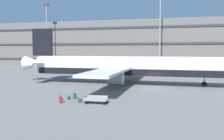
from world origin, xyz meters
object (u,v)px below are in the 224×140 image
(baggage_cart, at_px, (96,100))
(backpack_upright, at_px, (69,98))
(airliner, at_px, (124,67))
(backpack_silver, at_px, (79,100))
(suitcase_black, at_px, (61,98))
(backpack_large, at_px, (82,99))
(suitcase_red, at_px, (74,96))
(suitcase_teal, at_px, (61,99))

(baggage_cart, bearing_deg, backpack_upright, 164.26)
(airliner, height_order, backpack_silver, airliner)
(suitcase_black, bearing_deg, backpack_large, -2.65)
(backpack_large, bearing_deg, suitcase_black, 177.35)
(airliner, relative_size, suitcase_red, 42.87)
(suitcase_teal, xyz_separation_m, suitcase_black, (-0.94, 1.93, -0.32))
(backpack_silver, distance_m, baggage_cart, 2.09)
(airliner, distance_m, suitcase_teal, 17.76)
(backpack_silver, bearing_deg, suitcase_red, 129.35)
(suitcase_black, distance_m, backpack_large, 2.80)
(airliner, height_order, suitcase_red, airliner)
(airliner, xyz_separation_m, backpack_large, (-1.94, -15.34, -2.88))
(suitcase_teal, bearing_deg, backpack_upright, 88.16)
(suitcase_teal, height_order, suitcase_black, suitcase_teal)
(suitcase_teal, bearing_deg, backpack_silver, 26.78)
(airliner, distance_m, suitcase_red, 15.12)
(suitcase_teal, bearing_deg, baggage_cart, 12.85)
(suitcase_red, height_order, baggage_cart, suitcase_red)
(suitcase_black, bearing_deg, baggage_cart, -11.62)
(backpack_upright, bearing_deg, suitcase_teal, -91.84)
(backpack_silver, bearing_deg, suitcase_black, 161.50)
(suitcase_teal, bearing_deg, airliner, 77.52)
(airliner, xyz_separation_m, suitcase_red, (-3.22, -14.53, -2.70))
(suitcase_black, bearing_deg, suitcase_teal, -63.97)
(airliner, bearing_deg, backpack_large, -97.22)
(suitcase_teal, xyz_separation_m, backpack_silver, (1.93, 0.97, -0.20))
(backpack_silver, bearing_deg, airliner, 83.40)
(suitcase_teal, xyz_separation_m, suitcase_red, (0.58, 2.62, -0.04))
(suitcase_black, xyz_separation_m, baggage_cart, (4.95, -1.02, 0.32))
(airliner, bearing_deg, backpack_upright, -103.86)
(suitcase_red, xyz_separation_m, backpack_large, (1.28, -0.82, -0.18))
(suitcase_black, xyz_separation_m, suitcase_red, (1.52, 0.69, 0.28))
(suitcase_teal, distance_m, suitcase_red, 2.68)
(backpack_silver, xyz_separation_m, baggage_cart, (2.08, -0.06, 0.20))
(backpack_large, bearing_deg, suitcase_red, 147.41)
(airliner, xyz_separation_m, suitcase_black, (-4.74, -15.21, -2.98))
(suitcase_black, relative_size, backpack_silver, 1.59)
(suitcase_teal, distance_m, backpack_large, 2.59)
(suitcase_teal, relative_size, suitcase_red, 1.10)
(backpack_large, relative_size, baggage_cart, 0.14)
(suitcase_red, bearing_deg, baggage_cart, -26.43)
(suitcase_black, height_order, backpack_large, backpack_large)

